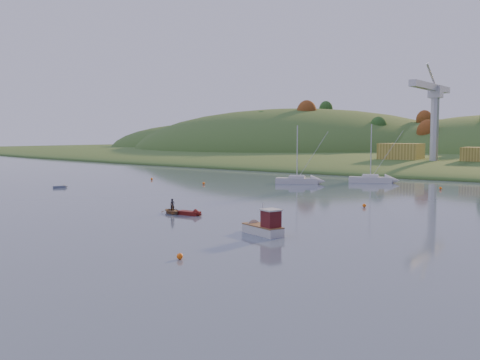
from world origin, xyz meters
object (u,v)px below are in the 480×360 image
Objects in this scene: fishing_boat at (260,226)px; grey_dinghy at (62,187)px; sailboat_near at (297,180)px; red_tender at (193,213)px; sailboat_far at (370,179)px; canoe at (173,211)px.

fishing_boat is 2.09× the size of grey_dinghy.
sailboat_near reaches higher than fishing_boat.
sailboat_far is at bearing 84.77° from red_tender.
red_tender is at bearing -55.95° from canoe.
sailboat_near is 3.35× the size of red_tender.
sailboat_far is (-13.95, 59.24, -0.02)m from fishing_boat.
grey_dinghy is (-30.05, -32.92, -0.54)m from sailboat_near.
canoe is at bearing -75.68° from grey_dinghy.
red_tender is 1.24× the size of grey_dinghy.
sailboat_near reaches higher than red_tender.
fishing_boat is at bearing -97.87° from sailboat_far.
grey_dinghy is at bearing 99.45° from canoe.
grey_dinghy reaches higher than canoe.
fishing_boat is 1.83× the size of canoe.
sailboat_far is 54.24m from red_tender.
sailboat_near is 44.58m from grey_dinghy.
sailboat_near is at bearing -12.22° from grey_dinghy.
fishing_boat is at bearing -80.23° from canoe.
red_tender is at bearing -100.71° from sailboat_near.
sailboat_near is 0.98× the size of sailboat_far.
grey_dinghy is at bearing -154.08° from sailboat_far.
fishing_boat is 1.68× the size of red_tender.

